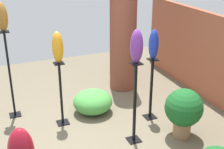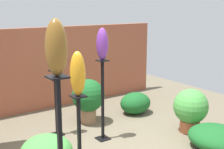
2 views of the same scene
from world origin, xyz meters
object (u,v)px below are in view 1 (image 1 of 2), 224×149
art_vase_bronze (2,17)px  brick_pillar (123,32)px  pedestal_cobalt (151,92)px  art_vase_cobalt (154,44)px  art_vase_amber (58,47)px  pedestal_amber (61,97)px  art_vase_violet (137,46)px  potted_plant_back_center (184,109)px  pedestal_violet (135,107)px  pedestal_bronze (10,79)px

art_vase_bronze → brick_pillar: bearing=99.6°
pedestal_cobalt → art_vase_cobalt: size_ratio=2.20×
pedestal_cobalt → art_vase_amber: (-0.39, -1.48, 0.86)m
pedestal_amber → art_vase_cobalt: bearing=75.2°
pedestal_amber → art_vase_bronze: 1.58m
pedestal_amber → art_vase_amber: bearing=14.0°
pedestal_cobalt → art_vase_violet: bearing=-47.3°
art_vase_bronze → potted_plant_back_center: size_ratio=0.57×
brick_pillar → art_vase_amber: brick_pillar is taller
pedestal_amber → pedestal_violet: (0.92, 0.90, 0.09)m
pedestal_bronze → potted_plant_back_center: bearing=54.7°
pedestal_amber → pedestal_violet: bearing=44.4°
brick_pillar → art_vase_amber: 1.84m
pedestal_amber → art_vase_bronze: art_vase_bronze is taller
pedestal_bronze → art_vase_cobalt: size_ratio=3.09×
pedestal_cobalt → pedestal_amber: pedestal_amber is taller
pedestal_cobalt → pedestal_violet: pedestal_violet is taller
pedestal_cobalt → art_vase_amber: 1.75m
brick_pillar → potted_plant_back_center: 2.20m
potted_plant_back_center → pedestal_violet: bearing=-103.7°
potted_plant_back_center → art_vase_bronze: bearing=-125.3°
art_vase_violet → pedestal_violet: bearing=0.0°
pedestal_bronze → art_vase_amber: (0.58, 0.73, 0.64)m
pedestal_violet → art_vase_cobalt: (-0.53, 0.58, 0.75)m
pedestal_violet → brick_pillar: bearing=161.1°
brick_pillar → pedestal_bronze: 2.36m
brick_pillar → pedestal_cobalt: size_ratio=2.20×
pedestal_bronze → art_vase_cobalt: art_vase_cobalt is taller
art_vase_amber → art_vase_cobalt: bearing=75.2°
art_vase_cobalt → potted_plant_back_center: bearing=13.9°
brick_pillar → pedestal_amber: 1.96m
brick_pillar → pedestal_cobalt: bearing=-3.0°
pedestal_cobalt → art_vase_violet: 1.30m
art_vase_cobalt → potted_plant_back_center: (0.72, 0.18, -0.86)m
pedestal_amber → potted_plant_back_center: bearing=56.3°
art_vase_cobalt → art_vase_bronze: size_ratio=1.07×
pedestal_cobalt → pedestal_bronze: 2.42m
art_vase_bronze → art_vase_violet: bearing=47.3°
pedestal_cobalt → pedestal_violet: (0.53, -0.58, 0.10)m
art_vase_violet → potted_plant_back_center: 1.31m
potted_plant_back_center → art_vase_cobalt: bearing=-166.1°
art_vase_bronze → pedestal_cobalt: bearing=66.2°
pedestal_violet → art_vase_violet: art_vase_violet is taller
pedestal_violet → art_vase_bronze: bearing=-132.7°
brick_pillar → pedestal_cobalt: brick_pillar is taller
pedestal_cobalt → pedestal_bronze: pedestal_bronze is taller
pedestal_bronze → art_vase_bronze: 1.06m
pedestal_cobalt → pedestal_bronze: bearing=-113.8°
pedestal_bronze → art_vase_bronze: (0.00, -0.00, 1.06)m
pedestal_violet → potted_plant_back_center: 0.78m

